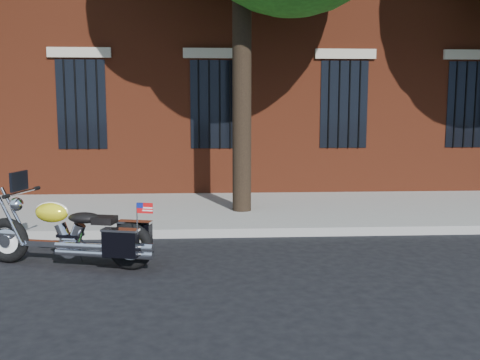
{
  "coord_description": "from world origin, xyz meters",
  "views": [
    {
      "loc": [
        -0.1,
        -7.29,
        2.12
      ],
      "look_at": [
        0.35,
        0.8,
        1.03
      ],
      "focal_mm": 40.0,
      "sensor_mm": 36.0,
      "label": 1
    }
  ],
  "objects": [
    {
      "name": "ground",
      "position": [
        0.0,
        0.0,
        0.0
      ],
      "size": [
        120.0,
        120.0,
        0.0
      ],
      "primitive_type": "plane",
      "color": "black",
      "rests_on": "ground"
    },
    {
      "name": "sidewalk",
      "position": [
        0.0,
        3.26,
        0.07
      ],
      "size": [
        40.0,
        3.6,
        0.15
      ],
      "primitive_type": "cube",
      "color": "gray",
      "rests_on": "ground"
    },
    {
      "name": "motorcycle",
      "position": [
        -1.91,
        -0.21,
        0.43
      ],
      "size": [
        2.4,
        1.1,
        1.27
      ],
      "rotation": [
        0.0,
        0.0,
        -0.24
      ],
      "color": "black",
      "rests_on": "ground"
    },
    {
      "name": "curb",
      "position": [
        0.0,
        1.38,
        0.07
      ],
      "size": [
        40.0,
        0.16,
        0.15
      ],
      "primitive_type": "cube",
      "color": "gray",
      "rests_on": "ground"
    }
  ]
}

